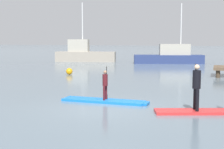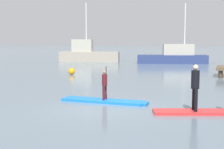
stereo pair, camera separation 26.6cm
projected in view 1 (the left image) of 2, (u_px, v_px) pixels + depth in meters
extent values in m
plane|color=slate|center=(107.00, 109.00, 12.36)|extent=(240.00, 240.00, 0.00)
cube|color=blue|center=(103.00, 101.00, 13.66)|extent=(3.47, 0.87, 0.10)
cube|color=blue|center=(145.00, 104.00, 13.08)|extent=(0.25, 0.55, 0.09)
cylinder|color=#4C1419|center=(106.00, 92.00, 13.71)|extent=(0.09, 0.09, 0.57)
cylinder|color=#4C1419|center=(104.00, 93.00, 13.48)|extent=(0.09, 0.09, 0.57)
cylinder|color=#4C1419|center=(105.00, 80.00, 13.54)|extent=(0.22, 0.22, 0.47)
sphere|color=#8C664C|center=(105.00, 72.00, 13.50)|extent=(0.14, 0.14, 0.14)
cylinder|color=black|center=(107.00, 83.00, 13.72)|extent=(0.03, 0.03, 1.35)
cube|color=black|center=(107.00, 97.00, 13.78)|extent=(0.03, 0.14, 0.18)
cube|color=red|center=(203.00, 112.00, 11.62)|extent=(3.43, 1.77, 0.10)
cylinder|color=black|center=(195.00, 99.00, 11.74)|extent=(0.12, 0.12, 0.77)
cylinder|color=black|center=(197.00, 100.00, 11.41)|extent=(0.12, 0.12, 0.77)
cylinder|color=black|center=(197.00, 79.00, 11.50)|extent=(0.36, 0.36, 0.63)
sphere|color=beige|center=(197.00, 67.00, 11.45)|extent=(0.18, 0.18, 0.18)
cylinder|color=black|center=(195.00, 86.00, 11.74)|extent=(0.03, 0.03, 1.62)
cube|color=black|center=(194.00, 106.00, 11.82)|extent=(0.07, 0.14, 0.18)
cube|color=navy|center=(168.00, 59.00, 35.33)|extent=(7.48, 3.65, 0.90)
cube|color=#B2AD9E|center=(175.00, 50.00, 35.20)|extent=(3.36, 1.95, 1.15)
cylinder|color=silver|center=(181.00, 24.00, 34.89)|extent=(0.12, 0.12, 4.25)
cube|color=#9E9384|center=(86.00, 57.00, 37.98)|extent=(6.96, 2.96, 1.14)
cube|color=#B2AD9E|center=(79.00, 46.00, 37.93)|extent=(2.49, 1.68, 1.41)
cylinder|color=silver|center=(82.00, 21.00, 37.59)|extent=(0.12, 0.12, 4.11)
cylinder|color=#473828|center=(218.00, 73.00, 22.28)|extent=(0.28, 0.28, 0.68)
cylinder|color=#473828|center=(218.00, 70.00, 24.12)|extent=(0.28, 0.28, 0.68)
sphere|color=orange|center=(69.00, 71.00, 24.20)|extent=(0.48, 0.48, 0.48)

